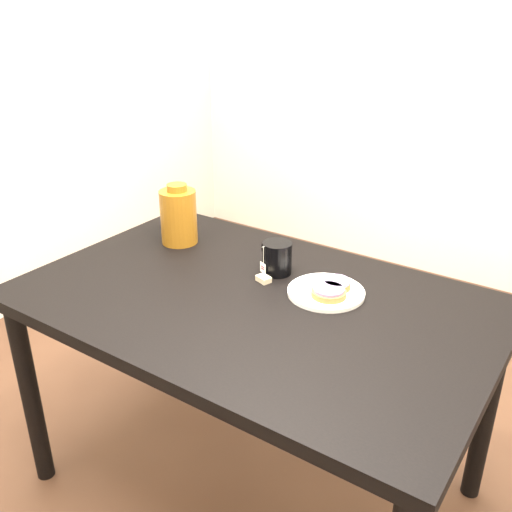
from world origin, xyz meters
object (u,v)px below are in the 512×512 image
(bagel_back, at_px, (336,284))
(mug, at_px, (277,257))
(teabag_pouch, at_px, (264,279))
(bagel_front, at_px, (329,292))
(table, at_px, (254,321))
(plate, at_px, (326,292))
(bagel_package, at_px, (179,216))

(bagel_back, relative_size, mug, 0.69)
(mug, bearing_deg, teabag_pouch, -64.39)
(bagel_front, distance_m, teabag_pouch, 0.22)
(mug, distance_m, teabag_pouch, 0.09)
(table, distance_m, plate, 0.24)
(bagel_back, xyz_separation_m, bagel_front, (0.00, -0.06, -0.00))
(table, distance_m, bagel_back, 0.27)
(bagel_back, xyz_separation_m, mug, (-0.22, 0.01, 0.03))
(bagel_back, height_order, teabag_pouch, bagel_back)
(bagel_front, distance_m, bagel_package, 0.66)
(mug, distance_m, bagel_package, 0.43)
(plate, height_order, bagel_back, bagel_back)
(plate, bearing_deg, bagel_package, 175.22)
(bagel_front, relative_size, bagel_package, 0.56)
(plate, bearing_deg, teabag_pouch, -169.51)
(plate, bearing_deg, bagel_front, -49.86)
(mug, bearing_deg, plate, 13.46)
(table, xyz_separation_m, bagel_front, (0.19, 0.11, 0.11))
(bagel_front, relative_size, mug, 0.81)
(mug, bearing_deg, bagel_front, 8.12)
(teabag_pouch, height_order, bagel_package, bagel_package)
(plate, distance_m, mug, 0.21)
(bagel_front, relative_size, teabag_pouch, 2.71)
(table, relative_size, bagel_back, 13.48)
(bagel_back, height_order, bagel_front, same)
(plate, height_order, bagel_package, bagel_package)
(bagel_back, bearing_deg, table, -138.15)
(plate, height_order, mug, mug)
(bagel_back, distance_m, bagel_front, 0.06)
(bagel_back, xyz_separation_m, teabag_pouch, (-0.22, -0.07, -0.02))
(bagel_back, distance_m, mug, 0.22)
(bagel_front, xyz_separation_m, teabag_pouch, (-0.22, -0.01, -0.02))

